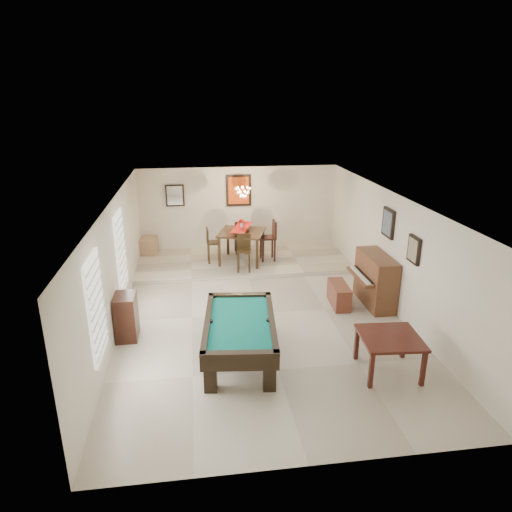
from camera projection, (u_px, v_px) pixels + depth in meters
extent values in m
cube|color=beige|center=(260.00, 314.00, 10.20)|extent=(6.00, 9.00, 0.02)
cube|color=silver|center=(239.00, 210.00, 13.97)|extent=(6.00, 0.04, 2.60)
cube|color=silver|center=(313.00, 382.00, 5.56)|extent=(6.00, 0.04, 2.60)
cube|color=silver|center=(116.00, 265.00, 9.38)|extent=(0.04, 9.00, 2.60)
cube|color=silver|center=(393.00, 252.00, 10.15)|extent=(0.04, 9.00, 2.60)
cube|color=white|center=(260.00, 199.00, 9.33)|extent=(6.00, 9.00, 0.04)
cube|color=beige|center=(244.00, 261.00, 13.21)|extent=(6.00, 2.50, 0.12)
cube|color=white|center=(96.00, 307.00, 7.29)|extent=(0.06, 1.00, 1.70)
cube|color=white|center=(121.00, 251.00, 9.91)|extent=(0.06, 1.00, 1.70)
cube|color=brown|center=(339.00, 295.00, 10.52)|extent=(0.41, 0.94, 0.51)
cube|color=black|center=(126.00, 317.00, 9.04)|extent=(0.41, 0.61, 0.92)
cube|color=tan|center=(149.00, 246.00, 13.61)|extent=(0.52, 0.61, 0.49)
cube|color=#D84C14|center=(239.00, 190.00, 13.73)|extent=(0.75, 0.06, 0.95)
cube|color=white|center=(175.00, 195.00, 13.52)|extent=(0.55, 0.06, 0.65)
cube|color=slate|center=(388.00, 223.00, 10.22)|extent=(0.06, 0.55, 0.65)
cube|color=gray|center=(414.00, 250.00, 9.07)|extent=(0.06, 0.45, 0.55)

